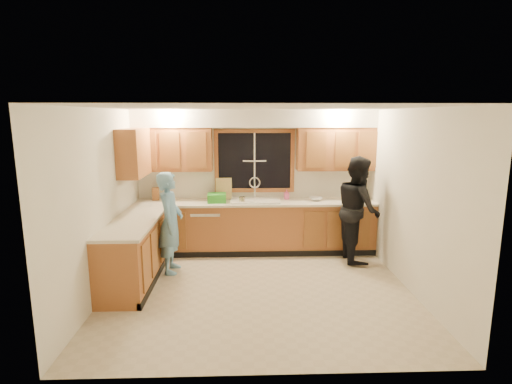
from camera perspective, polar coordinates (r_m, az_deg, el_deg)
floor at (r=5.78m, az=0.39°, el=-13.67°), size 4.20×4.20×0.00m
ceiling at (r=5.26m, az=0.43°, el=11.95°), size 4.20×4.20×0.00m
wall_back at (r=7.25m, az=-0.21°, el=1.72°), size 4.20×0.00×4.20m
wall_left at (r=5.70m, az=-21.20°, el=-1.53°), size 0.00×3.80×3.80m
wall_right at (r=5.86m, az=21.40°, el=-1.22°), size 0.00×3.80×3.80m
base_cabinets_back at (r=7.13m, az=-0.13°, el=-5.10°), size 4.20×0.60×0.88m
base_cabinets_left at (r=6.14m, az=-16.95°, el=-8.24°), size 0.60×1.90×0.88m
countertop_back at (r=7.01m, az=-0.13°, el=-1.51°), size 4.20×0.63×0.04m
countertop_left at (r=6.01m, az=-17.05°, el=-4.09°), size 0.63×1.90×0.04m
upper_cabinets_left at (r=7.12m, az=-11.78°, el=5.99°), size 1.35×0.33×0.75m
upper_cabinets_right at (r=7.20m, az=11.29°, el=6.06°), size 1.35×0.33×0.75m
upper_cabinets_return at (r=6.63m, az=-17.05°, el=5.40°), size 0.33×0.90×0.75m
soffit at (r=6.98m, az=-0.18°, el=10.44°), size 4.20×0.35×0.30m
window_frame at (r=7.19m, az=-0.21°, el=4.46°), size 1.44×0.03×1.14m
sink at (r=7.03m, az=-0.14°, el=-1.76°), size 0.86×0.52×0.57m
dishwasher at (r=7.16m, az=-6.98°, el=-5.38°), size 0.60×0.56×0.82m
stove at (r=5.62m, az=-18.45°, el=-10.01°), size 0.58×0.75×0.90m
man at (r=6.28m, az=-12.13°, el=-4.29°), size 0.38×0.58×1.57m
woman at (r=6.84m, az=14.38°, el=-2.35°), size 0.67×0.85×1.76m
knife_block at (r=7.32m, az=-14.15°, el=-0.25°), size 0.14×0.13×0.23m
cutting_board at (r=7.19m, az=-4.62°, el=0.49°), size 0.29×0.11×0.38m
dish_crate at (r=6.97m, az=-5.62°, el=-0.84°), size 0.33×0.31×0.15m
soap_bottle at (r=7.20m, az=4.38°, el=-0.33°), size 0.09×0.09×0.18m
bowl at (r=7.15m, az=8.53°, el=-0.99°), size 0.24×0.24×0.06m
can_left at (r=6.84m, az=-1.83°, el=-1.17°), size 0.07×0.07×0.11m
can_right at (r=6.85m, az=-2.16°, el=-1.16°), size 0.07×0.07×0.11m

